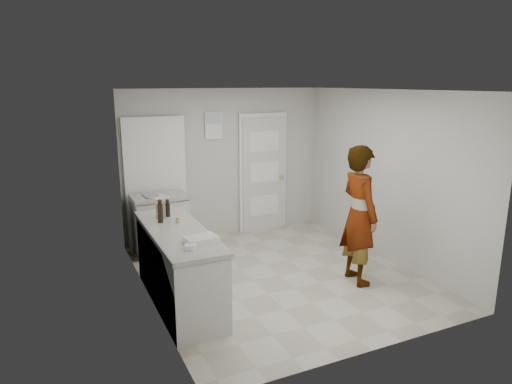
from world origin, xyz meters
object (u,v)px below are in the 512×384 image
oil_cruet_b (160,211)px  baking_dish (201,239)px  person (359,215)px  egg_bowl (190,247)px  oil_cruet_a (168,208)px  cake_mix_box (161,211)px  spice_jar (178,220)px

oil_cruet_b → baking_dish: bearing=-75.0°
baking_dish → person: bearing=3.4°
egg_bowl → person: bearing=7.1°
oil_cruet_a → egg_bowl: bearing=-93.9°
cake_mix_box → baking_dish: 1.07m
oil_cruet_b → baking_dish: size_ratio=0.81×
oil_cruet_b → baking_dish: oil_cruet_b is taller
person → egg_bowl: person is taller
spice_jar → baking_dish: bearing=-86.4°
cake_mix_box → oil_cruet_a: bearing=34.9°
cake_mix_box → egg_bowl: size_ratio=1.47×
spice_jar → baking_dish: spice_jar is taller
cake_mix_box → egg_bowl: cake_mix_box is taller
oil_cruet_a → oil_cruet_b: bearing=-124.1°
spice_jar → oil_cruet_a: oil_cruet_a is taller
baking_dish → egg_bowl: 0.24m
person → egg_bowl: bearing=102.2°
spice_jar → egg_bowl: 0.94m
spice_jar → oil_cruet_b: oil_cruet_b is taller
spice_jar → oil_cruet_b: bearing=150.8°
oil_cruet_a → egg_bowl: oil_cruet_a is taller
oil_cruet_b → egg_bowl: 1.04m
person → cake_mix_box: bearing=73.9°
person → cake_mix_box: size_ratio=9.83×
oil_cruet_b → egg_bowl: (0.06, -1.04, -0.12)m
person → oil_cruet_a: bearing=72.3°
cake_mix_box → oil_cruet_b: bearing=-88.1°
spice_jar → person: bearing=-15.9°
cake_mix_box → spice_jar: 0.32m
oil_cruet_a → baking_dish: size_ratio=0.63×
oil_cruet_a → egg_bowl: (-0.09, -1.25, -0.09)m
baking_dish → spice_jar: bearing=93.6°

